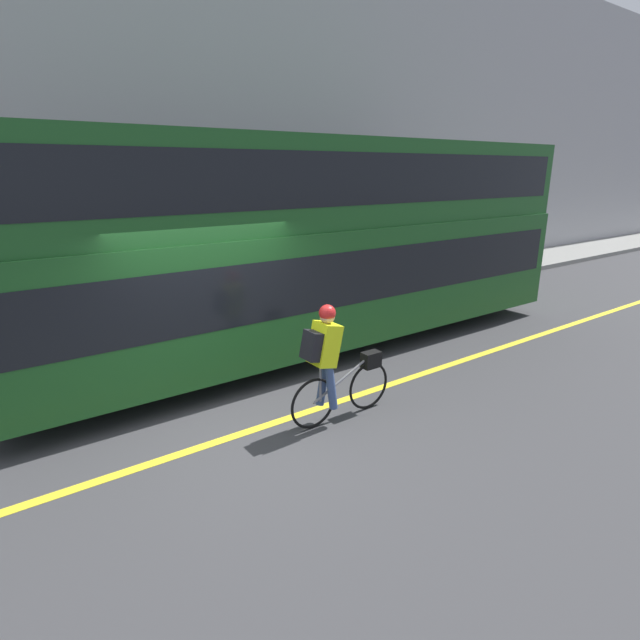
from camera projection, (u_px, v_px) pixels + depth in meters
name	position (u px, v px, depth m)	size (l,w,h in m)	color
ground_plane	(241.00, 427.00, 6.47)	(80.00, 80.00, 0.00)	#38383A
road_center_line	(246.00, 432.00, 6.35)	(50.00, 0.14, 0.01)	yellow
sidewalk_curb	(134.00, 331.00, 10.09)	(60.00, 2.21, 0.15)	gray
building_facade	(90.00, 93.00, 9.74)	(60.00, 0.30, 9.27)	#9E9EA3
bus	(314.00, 236.00, 8.92)	(10.69, 2.60, 3.70)	black
cyclist_on_bike	(332.00, 360.00, 6.38)	(1.62, 0.32, 1.61)	black
street_sign_post	(271.00, 239.00, 11.32)	(0.36, 0.09, 2.76)	#59595B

